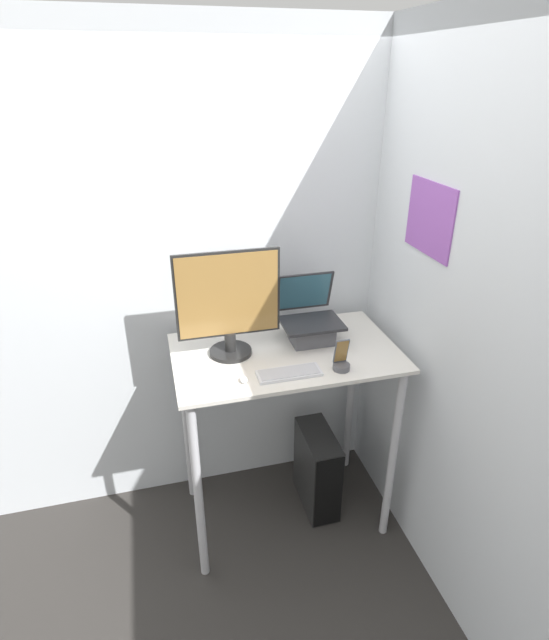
{
  "coord_description": "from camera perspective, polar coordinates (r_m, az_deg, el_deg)",
  "views": [
    {
      "loc": [
        -0.6,
        -1.74,
        2.35
      ],
      "look_at": [
        -0.06,
        0.33,
        1.28
      ],
      "focal_mm": 28.0,
      "sensor_mm": 36.0,
      "label": 1
    }
  ],
  "objects": [
    {
      "name": "computer_tower",
      "position": [
        3.07,
        4.91,
        -16.62
      ],
      "size": [
        0.17,
        0.39,
        0.51
      ],
      "color": "black",
      "rests_on": "ground_plane"
    },
    {
      "name": "mouse",
      "position": [
        2.25,
        -3.54,
        -6.83
      ],
      "size": [
        0.03,
        0.05,
        0.02
      ],
      "color": "white",
      "rests_on": "desk"
    },
    {
      "name": "laptop",
      "position": [
        2.56,
        4.12,
        -0.49
      ],
      "size": [
        0.3,
        0.29,
        0.33
      ],
      "color": "#4C4C51",
      "rests_on": "desk"
    },
    {
      "name": "keyboard",
      "position": [
        2.3,
        1.67,
        -6.08
      ],
      "size": [
        0.3,
        0.11,
        0.02
      ],
      "color": "silver",
      "rests_on": "desk"
    },
    {
      "name": "wall_side_right",
      "position": [
        2.38,
        18.7,
        -1.14
      ],
      "size": [
        0.06,
        6.0,
        2.6
      ],
      "color": "silver",
      "rests_on": "ground_plane"
    },
    {
      "name": "monitor",
      "position": [
        2.37,
        -5.27,
        1.55
      ],
      "size": [
        0.5,
        0.21,
        0.53
      ],
      "color": "black",
      "rests_on": "desk"
    },
    {
      "name": "ground_plane",
      "position": [
        2.98,
        2.99,
        -25.53
      ],
      "size": [
        12.0,
        12.0,
        0.0
      ],
      "primitive_type": "plane",
      "color": "#2D2B28"
    },
    {
      "name": "wall_back",
      "position": [
        2.77,
        -1.07,
        4.22
      ],
      "size": [
        6.0,
        0.05,
        2.6
      ],
      "color": "silver",
      "rests_on": "ground_plane"
    },
    {
      "name": "cell_phone",
      "position": [
        2.35,
        7.64,
        -4.77
      ],
      "size": [
        0.08,
        0.08,
        0.16
      ],
      "color": "#4C4C51",
      "rests_on": "desk"
    },
    {
      "name": "desk",
      "position": [
        2.6,
        1.23,
        -7.5
      ],
      "size": [
        1.12,
        0.67,
        1.1
      ],
      "color": "beige",
      "rests_on": "ground_plane"
    }
  ]
}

